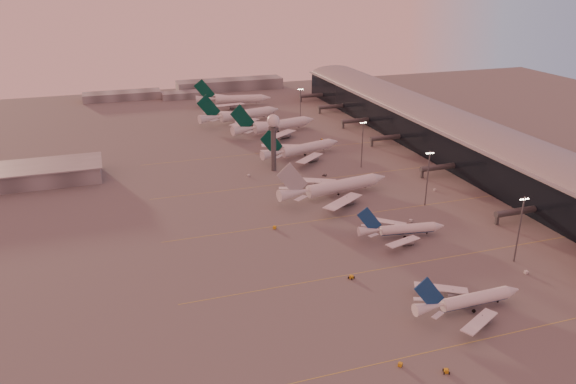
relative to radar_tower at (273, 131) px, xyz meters
name	(u,v)px	position (x,y,z in m)	size (l,w,h in m)	color
ground	(367,288)	(-5.00, -120.00, -20.95)	(700.00, 700.00, 0.00)	#605D5D
taxiway_markings	(373,211)	(25.00, -64.00, -20.94)	(180.00, 185.25, 0.02)	gold
terminal	(458,138)	(102.88, -9.91, -10.43)	(57.00, 362.00, 23.04)	black
hangar	(14,176)	(-125.00, 20.00, -16.63)	(82.00, 27.00, 8.50)	slate
radar_tower	(273,131)	(0.00, 0.00, 0.00)	(6.40, 6.40, 31.10)	#4F5155
mast_a	(520,227)	(53.00, -120.00, -7.21)	(3.60, 0.56, 25.00)	#4F5155
mast_b	(428,176)	(50.00, -65.00, -7.21)	(3.60, 0.56, 25.00)	#4F5155
mast_c	(362,142)	(45.00, -10.00, -7.21)	(3.60, 0.56, 25.00)	#4F5155
mast_d	(300,105)	(43.00, 80.00, -7.21)	(3.60, 0.56, 25.00)	#4F5155
distant_horizon	(199,88)	(-2.38, 205.14, -17.06)	(165.00, 37.50, 9.00)	slate
narrowbody_near	(468,302)	(18.38, -141.27, -17.92)	(38.25, 30.55, 14.95)	silver
narrowbody_mid	(401,231)	(24.18, -90.05, -18.12)	(35.71, 28.32, 14.00)	silver
widebody_white	(335,189)	(15.89, -43.14, -17.45)	(57.09, 45.41, 20.19)	silver
greentail_a	(302,151)	(21.33, 16.65, -17.60)	(50.92, 40.56, 18.97)	silver
greentail_b	(275,128)	(21.07, 65.73, -17.05)	(59.62, 47.56, 22.07)	silver
greentail_c	(241,117)	(7.26, 99.73, -17.04)	(59.94, 47.85, 22.14)	silver
greentail_d	(234,101)	(14.46, 150.15, -17.25)	(57.27, 45.89, 20.93)	silver
gsv_truck_a	(401,362)	(-13.32, -157.51, -19.83)	(5.40, 4.99, 2.19)	gold
gsv_tug_near	(446,371)	(-3.60, -163.84, -20.42)	(3.40, 4.19, 1.04)	gold
gsv_catering_a	(527,268)	(51.20, -128.65, -18.70)	(5.51, 2.66, 4.51)	silver
gsv_tug_mid	(351,277)	(-7.20, -112.64, -20.39)	(3.80, 4.41, 1.08)	gold
gsv_truck_b	(412,219)	(35.35, -78.74, -19.71)	(6.38, 3.93, 2.42)	silver
gsv_truck_c	(275,226)	(-20.04, -66.91, -19.67)	(5.37, 6.39, 2.51)	gold
gsv_catering_b	(435,187)	(63.72, -51.42, -19.18)	(4.59, 2.69, 3.54)	silver
gsv_tug_far	(325,175)	(21.78, -16.27, -20.42)	(4.03, 4.03, 1.02)	#5B5D60
gsv_truck_d	(248,174)	(-14.86, -4.44, -19.82)	(2.87, 5.74, 2.21)	silver
gsv_tug_hangar	(322,140)	(43.81, 42.97, -20.50)	(3.43, 2.53, 0.88)	gold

